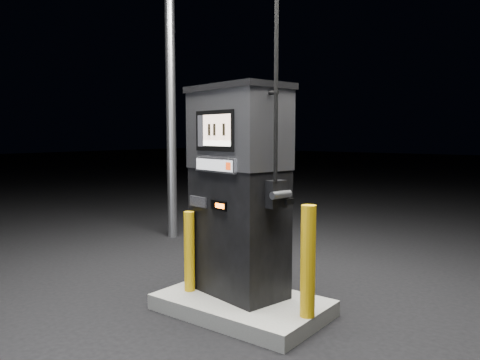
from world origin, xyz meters
The scene contains 5 objects.
ground centered at (0.00, 0.00, 0.00)m, with size 80.00×80.00×0.00m, color black.
pump_island centered at (0.00, 0.00, 0.07)m, with size 1.60×1.00×0.15m, color slate.
fuel_dispenser centered at (-0.12, 0.10, 1.21)m, with size 1.19×0.81×4.27m.
bollard_left centered at (-0.55, -0.16, 0.56)m, with size 0.11×0.11×0.81m, color #CF9D0B.
bollard_right centered at (0.74, -0.03, 0.64)m, with size 0.13×0.13×0.98m, color #CF9D0B.
Camera 1 is at (2.67, -3.53, 1.73)m, focal length 35.00 mm.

